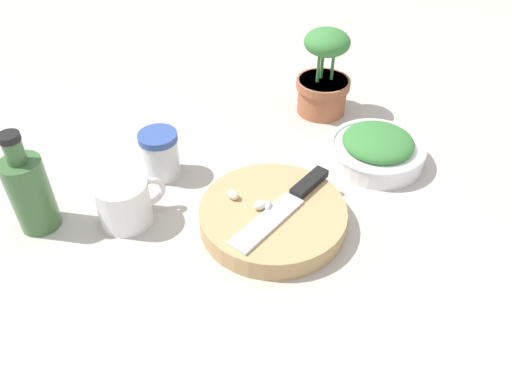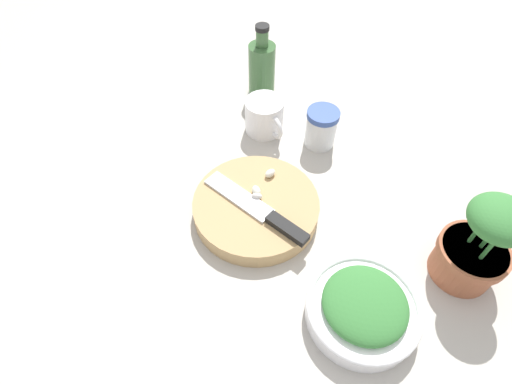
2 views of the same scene
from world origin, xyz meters
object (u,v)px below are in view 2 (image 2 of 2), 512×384
at_px(chef_knife, 261,211).
at_px(potted_herb, 477,248).
at_px(herb_bowl, 363,308).
at_px(coffee_mug, 265,116).
at_px(garlic_cloves, 262,185).
at_px(cutting_board, 256,207).
at_px(oil_bottle, 262,68).
at_px(spice_jar, 321,128).

bearing_deg(chef_knife, potted_herb, -65.56).
xyz_separation_m(herb_bowl, coffee_mug, (-0.44, 0.05, 0.01)).
height_order(garlic_cloves, herb_bowl, herb_bowl).
distance_m(cutting_board, garlic_cloves, 0.04).
bearing_deg(oil_bottle, spice_jar, 10.12).
xyz_separation_m(coffee_mug, potted_herb, (0.44, 0.14, 0.04)).
bearing_deg(cutting_board, potted_herb, 45.79).
height_order(spice_jar, oil_bottle, oil_bottle).
bearing_deg(herb_bowl, chef_knife, -163.09).
height_order(garlic_cloves, potted_herb, potted_herb).
xyz_separation_m(cutting_board, coffee_mug, (-0.20, 0.11, 0.02)).
bearing_deg(garlic_cloves, coffee_mug, 153.22).
bearing_deg(spice_jar, cutting_board, -60.66).
height_order(herb_bowl, oil_bottle, oil_bottle).
relative_size(garlic_cloves, potted_herb, 0.39).
height_order(spice_jar, coffee_mug, spice_jar).
relative_size(cutting_board, chef_knife, 1.07).
bearing_deg(spice_jar, coffee_mug, -134.15).
relative_size(garlic_cloves, coffee_mug, 0.62).
bearing_deg(herb_bowl, oil_bottle, 170.33).
relative_size(cutting_board, spice_jar, 2.72).
relative_size(spice_jar, potted_herb, 0.48).
bearing_deg(herb_bowl, coffee_mug, 174.06).
bearing_deg(cutting_board, chef_knife, -3.26).
height_order(cutting_board, oil_bottle, oil_bottle).
relative_size(coffee_mug, potted_herb, 0.63).
bearing_deg(potted_herb, spice_jar, -171.04).
height_order(cutting_board, spice_jar, spice_jar).
bearing_deg(chef_knife, spice_jar, 9.95).
bearing_deg(herb_bowl, cutting_board, -165.26).
relative_size(spice_jar, coffee_mug, 0.76).
relative_size(cutting_board, oil_bottle, 1.35).
relative_size(cutting_board, garlic_cloves, 3.30).
height_order(chef_knife, potted_herb, potted_herb).
bearing_deg(oil_bottle, potted_herb, 9.39).
bearing_deg(potted_herb, garlic_cloves, -139.42).
xyz_separation_m(herb_bowl, oil_bottle, (-0.56, 0.10, 0.04)).
distance_m(chef_knife, garlic_cloves, 0.06).
xyz_separation_m(garlic_cloves, herb_bowl, (0.27, 0.04, -0.01)).
relative_size(chef_knife, herb_bowl, 1.23).
distance_m(chef_knife, oil_bottle, 0.38).
relative_size(cutting_board, potted_herb, 1.30).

